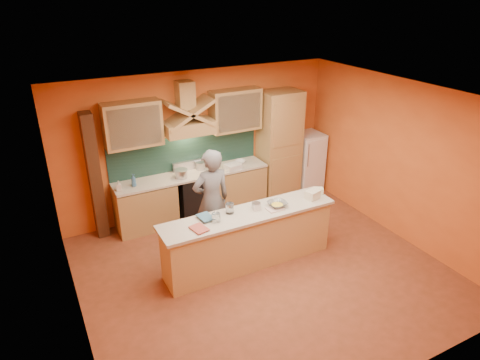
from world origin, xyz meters
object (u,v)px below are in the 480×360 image
person (211,201)px  kitchen_scale (256,207)px  mixing_bowl (277,204)px  stove (193,195)px  fridge (307,162)px

person → kitchen_scale: size_ratio=15.80×
person → kitchen_scale: person is taller
person → mixing_bowl: person is taller
kitchen_scale → mixing_bowl: 0.36m
stove → fridge: fridge is taller
stove → kitchen_scale: (0.35, -1.86, 0.54)m
mixing_bowl → person: bearing=138.8°
person → fridge: bearing=-157.8°
person → mixing_bowl: (0.84, -0.73, 0.07)m
stove → mixing_bowl: mixing_bowl is taller
fridge → mixing_bowl: fridge is taller
stove → kitchen_scale: kitchen_scale is taller
fridge → mixing_bowl: 2.79m
stove → mixing_bowl: bearing=-69.8°
person → mixing_bowl: size_ratio=6.03×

